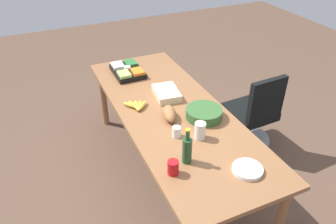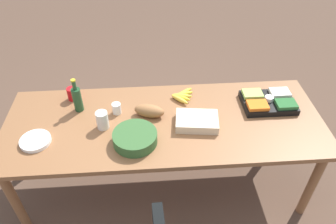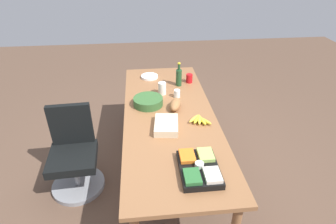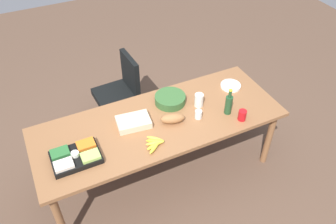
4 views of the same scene
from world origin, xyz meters
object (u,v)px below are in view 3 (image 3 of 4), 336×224
bread_loaf (175,105)px  mayo_jar (162,88)px  office_chair (74,159)px  paper_cup (177,94)px  red_solo_cup (189,78)px  sheet_cake (166,125)px  paper_plate_stack (150,77)px  banana_bunch (199,120)px  veggie_tray (199,168)px  wine_bottle (179,77)px  conference_table (169,120)px  salad_bowl (148,101)px

bread_loaf → mayo_jar: bearing=-163.0°
office_chair → paper_cup: (-0.46, 1.15, 0.48)m
red_solo_cup → bread_loaf: bearing=-22.3°
sheet_cake → mayo_jar: mayo_jar is taller
paper_plate_stack → office_chair: bearing=-39.9°
red_solo_cup → office_chair: bearing=-58.4°
sheet_cake → paper_cup: paper_cup is taller
office_chair → banana_bunch: size_ratio=3.91×
veggie_tray → mayo_jar: size_ratio=2.92×
sheet_cake → wine_bottle: (-0.92, 0.25, 0.08)m
paper_plate_stack → wine_bottle: 0.45m
paper_plate_stack → wine_bottle: bearing=52.5°
conference_table → sheet_cake: 0.28m
banana_bunch → mayo_jar: size_ratio=1.62×
conference_table → mayo_jar: (-0.46, -0.03, 0.15)m
mayo_jar → paper_plate_stack: bearing=-165.3°
sheet_cake → mayo_jar: (-0.71, 0.02, 0.04)m
office_chair → wine_bottle: wine_bottle is taller
mayo_jar → wine_bottle: (-0.21, 0.22, 0.04)m
banana_bunch → paper_plate_stack: size_ratio=1.06×
salad_bowl → bread_loaf: 0.30m
salad_bowl → veggie_tray: same height
salad_bowl → banana_bunch: salad_bowl is taller
sheet_cake → bread_loaf: (-0.36, 0.13, 0.02)m
salad_bowl → sheet_cake: salad_bowl is taller
veggie_tray → red_solo_cup: 1.62m
conference_table → bread_loaf: bread_loaf is taller
salad_bowl → paper_cup: (-0.15, 0.34, 0.00)m
bread_loaf → paper_plate_stack: 0.86m
office_chair → sheet_cake: office_chair is taller
banana_bunch → conference_table: bearing=-121.3°
bread_loaf → paper_plate_stack: size_ratio=1.09×
conference_table → salad_bowl: bearing=-136.7°
salad_bowl → paper_plate_stack: bearing=176.1°
salad_bowl → office_chair: bearing=-69.1°
sheet_cake → salad_bowl: bearing=-162.1°
office_chair → conference_table: bearing=94.9°
banana_bunch → veggie_tray: bearing=-11.7°
veggie_tray → bread_loaf: bearing=-176.4°
sheet_cake → wine_bottle: bearing=165.0°
veggie_tray → mayo_jar: 1.34m
office_chair → red_solo_cup: bearing=121.6°
office_chair → red_solo_cup: size_ratio=8.29×
paper_cup → mayo_jar: (-0.10, -0.16, 0.03)m
office_chair → salad_bowl: office_chair is taller
sheet_cake → office_chair: bearing=-99.5°
salad_bowl → bread_loaf: bearing=68.6°
sheet_cake → banana_bunch: size_ratio=1.37×
mayo_jar → red_solo_cup: bearing=127.4°
paper_plate_stack → red_solo_cup: (0.20, 0.49, 0.04)m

